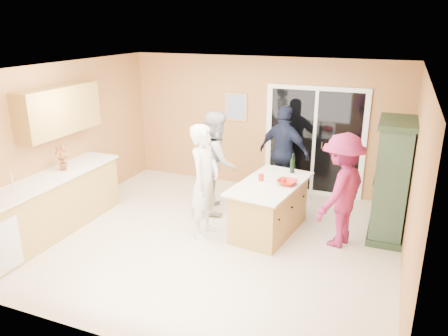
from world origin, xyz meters
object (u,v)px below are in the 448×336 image
at_px(woman_white, 204,181).
at_px(kitchen_island, 270,209).
at_px(woman_navy, 284,153).
at_px(woman_magenta, 341,191).
at_px(green_hutch, 391,182).
at_px(woman_grey, 217,162).

bearing_deg(woman_white, kitchen_island, -62.59).
distance_m(woman_navy, woman_magenta, 1.91).
bearing_deg(kitchen_island, woman_white, -144.98).
relative_size(green_hutch, woman_grey, 1.05).
xyz_separation_m(kitchen_island, green_hutch, (1.74, 0.55, 0.51)).
bearing_deg(woman_navy, woman_white, 86.21).
relative_size(woman_grey, woman_magenta, 1.03).
xyz_separation_m(kitchen_island, woman_grey, (-1.13, 0.52, 0.50)).
bearing_deg(kitchen_island, woman_navy, 104.41).
height_order(woman_white, woman_grey, woman_white).
distance_m(kitchen_island, green_hutch, 1.90).
xyz_separation_m(green_hutch, woman_magenta, (-0.67, -0.55, -0.05)).
relative_size(green_hutch, woman_navy, 1.04).
distance_m(woman_white, woman_navy, 2.07).
relative_size(kitchen_island, woman_grey, 0.96).
relative_size(kitchen_island, green_hutch, 0.91).
relative_size(woman_white, woman_grey, 1.00).
bearing_deg(woman_white, woman_grey, 12.50).
height_order(woman_grey, woman_magenta, woman_grey).
distance_m(woman_grey, woman_magenta, 2.26).
height_order(green_hutch, woman_grey, green_hutch).
xyz_separation_m(woman_grey, woman_magenta, (2.20, -0.51, -0.03)).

